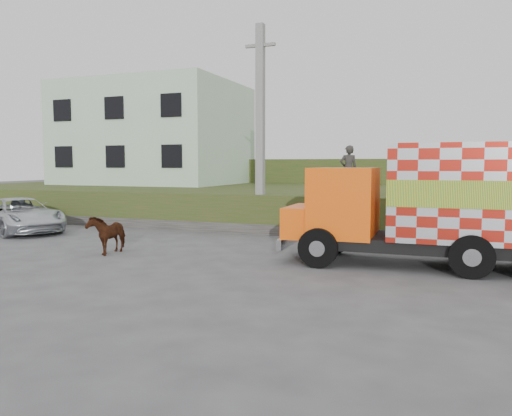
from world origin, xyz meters
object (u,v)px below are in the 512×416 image
at_px(utility_pole, 260,128).
at_px(cargo_truck, 438,204).
at_px(cow, 108,234).
at_px(suv, 20,215).
at_px(pedestrian, 348,169).

bearing_deg(utility_pole, cargo_truck, -34.72).
bearing_deg(cow, cargo_truck, 3.86).
bearing_deg(cow, suv, 152.37).
height_order(cargo_truck, pedestrian, pedestrian).
distance_m(utility_pole, cow, 7.38).
relative_size(utility_pole, suv, 1.65).
bearing_deg(cargo_truck, pedestrian, 116.80).
bearing_deg(suv, cow, -88.63).
xyz_separation_m(suv, pedestrian, (12.00, 5.38, 1.80)).
bearing_deg(utility_pole, suv, -160.13).
bearing_deg(pedestrian, cow, 30.77).
height_order(utility_pole, pedestrian, utility_pole).
relative_size(cargo_truck, pedestrian, 3.70).
distance_m(suv, pedestrian, 13.28).
bearing_deg(suv, pedestrian, -41.23).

